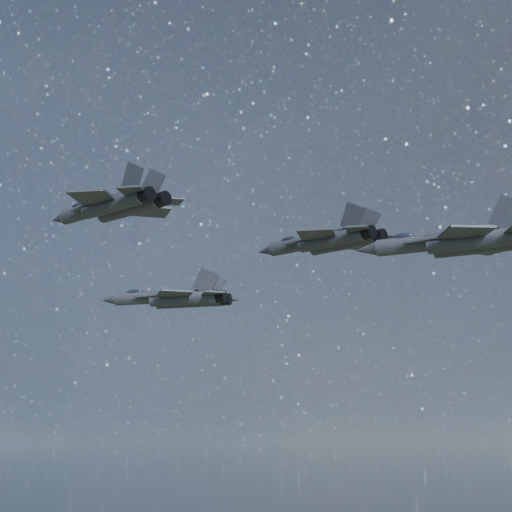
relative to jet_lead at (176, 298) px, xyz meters
The scene contains 4 objects.
jet_lead is the anchor object (origin of this frame).
jet_left 18.34m from the jet_lead, 16.28° to the left, with size 17.14×12.03×4.33m.
jet_right 21.74m from the jet_lead, 63.22° to the right, with size 15.84×11.15×4.00m.
jet_slot 36.08m from the jet_lead, ahead, with size 16.75×11.63×4.21m.
Camera 1 is at (51.99, -63.07, 129.69)m, focal length 60.00 mm.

